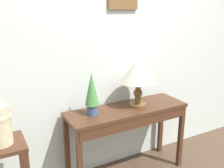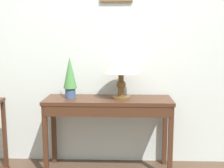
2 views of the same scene
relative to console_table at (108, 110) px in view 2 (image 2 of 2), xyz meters
The scene contains 4 objects.
back_wall_with_art 0.82m from the console_table, 76.90° to the left, with size 9.00×0.13×2.80m.
console_table is the anchor object (origin of this frame).
table_lamp 0.48m from the console_table, 10.82° to the left, with size 0.37×0.37×0.49m.
potted_plant_on_console 0.50m from the console_table, behind, with size 0.13×0.13×0.41m.
Camera 2 is at (0.06, -1.63, 1.35)m, focal length 46.18 mm.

